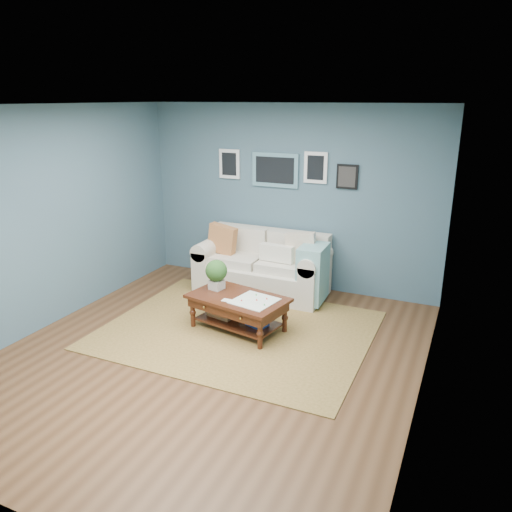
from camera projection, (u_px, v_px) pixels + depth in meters
The scene contains 4 objects.
room_shell at pixel (208, 238), 5.25m from camera, with size 5.00×5.02×2.70m.
area_rug at pixel (238, 330), 6.21m from camera, with size 3.19×2.55×0.01m, color brown.
loveseat at pixel (268, 266), 7.30m from camera, with size 1.94×0.88×1.00m.
coffee_table at pixel (234, 301), 6.16m from camera, with size 1.29×0.90×0.83m.
Camera 1 is at (2.54, -4.35, 2.77)m, focal length 35.00 mm.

